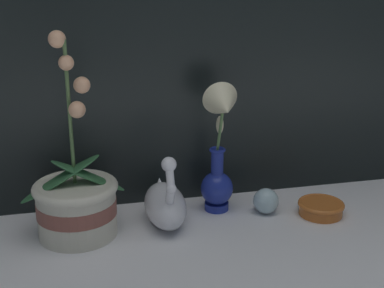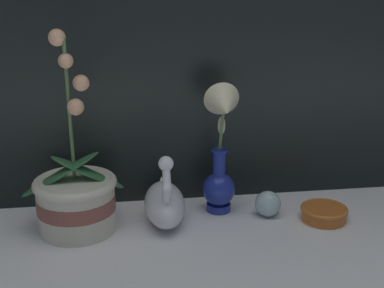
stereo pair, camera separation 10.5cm
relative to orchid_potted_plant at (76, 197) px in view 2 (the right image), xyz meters
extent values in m
plane|color=white|center=(0.28, -0.11, -0.08)|extent=(2.80, 2.80, 0.00)
cylinder|color=beige|center=(0.00, 0.00, -0.02)|extent=(0.18, 0.18, 0.12)
cylinder|color=brown|center=(0.00, 0.00, -0.01)|extent=(0.18, 0.18, 0.03)
torus|color=beige|center=(0.00, 0.00, 0.03)|extent=(0.19, 0.19, 0.02)
cylinder|color=#4C6B3D|center=(0.00, 0.00, 0.20)|extent=(0.01, 0.02, 0.32)
ellipsoid|color=#2D6038|center=(0.03, 0.00, 0.06)|extent=(0.17, 0.06, 0.10)
ellipsoid|color=#2D6038|center=(-0.03, 0.00, 0.06)|extent=(0.18, 0.05, 0.11)
sphere|color=#E5A87F|center=(-0.01, 0.00, 0.36)|extent=(0.04, 0.04, 0.04)
sphere|color=#E5A87F|center=(0.00, 0.00, 0.31)|extent=(0.03, 0.03, 0.03)
sphere|color=#E5A87F|center=(0.03, -0.01, 0.26)|extent=(0.04, 0.04, 0.04)
sphere|color=#E5A87F|center=(0.02, -0.02, 0.22)|extent=(0.04, 0.04, 0.04)
ellipsoid|color=white|center=(0.20, 0.01, -0.04)|extent=(0.10, 0.19, 0.09)
cone|color=white|center=(0.20, 0.08, -0.02)|extent=(0.05, 0.06, 0.07)
cylinder|color=white|center=(0.20, -0.06, 0.02)|extent=(0.02, 0.05, 0.06)
sphere|color=white|center=(0.20, -0.07, 0.04)|extent=(0.02, 0.02, 0.02)
cylinder|color=white|center=(0.20, -0.06, 0.06)|extent=(0.02, 0.04, 0.06)
sphere|color=white|center=(0.20, -0.05, 0.09)|extent=(0.03, 0.03, 0.03)
cylinder|color=navy|center=(0.34, 0.05, -0.07)|extent=(0.06, 0.06, 0.02)
ellipsoid|color=navy|center=(0.34, 0.05, -0.02)|extent=(0.08, 0.08, 0.08)
cylinder|color=navy|center=(0.34, 0.05, 0.04)|extent=(0.03, 0.03, 0.06)
torus|color=navy|center=(0.34, 0.05, 0.08)|extent=(0.04, 0.04, 0.01)
cylinder|color=#567A47|center=(0.34, 0.04, 0.13)|extent=(0.01, 0.04, 0.10)
cone|color=beige|center=(0.34, 0.01, 0.20)|extent=(0.08, 0.09, 0.10)
ellipsoid|color=beige|center=(0.34, 0.04, 0.14)|extent=(0.02, 0.02, 0.04)
sphere|color=silver|center=(0.45, 0.01, -0.05)|extent=(0.06, 0.06, 0.06)
cylinder|color=#C66628|center=(0.58, -0.03, -0.07)|extent=(0.11, 0.11, 0.03)
torus|color=#C66628|center=(0.58, -0.03, -0.05)|extent=(0.11, 0.11, 0.01)
camera|label=1|loc=(0.01, -1.12, 0.50)|focal=50.00mm
camera|label=2|loc=(0.11, -1.14, 0.50)|focal=50.00mm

